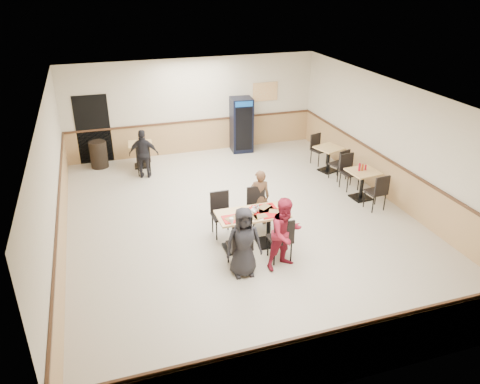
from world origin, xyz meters
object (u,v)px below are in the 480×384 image
object	(u,v)px
diner_woman_left	(244,242)
side_table_far	(329,155)
diner_man_opposite	(259,197)
diner_woman_right	(285,234)
trash_bin	(99,154)
back_table	(141,151)
pepsi_cooler	(242,125)
main_table	(252,224)
side_table_near	(362,180)
lone_diner	(144,154)

from	to	relation	value
diner_woman_left	side_table_far	xyz separation A→B (m)	(3.99, 4.14, -0.22)
diner_man_opposite	side_table_far	size ratio (longest dim) A/B	1.55
diner_woman_left	diner_woman_right	world-z (taller)	diner_woman_right
side_table_far	trash_bin	distance (m)	6.83
diner_woman_left	back_table	bearing A→B (deg)	105.34
pepsi_cooler	diner_woman_right	bearing A→B (deg)	-96.18
pepsi_cooler	trash_bin	bearing A→B (deg)	-174.95
trash_bin	diner_woman_right	bearing A→B (deg)	-63.45
main_table	diner_woman_right	world-z (taller)	diner_woman_right
side_table_near	diner_man_opposite	bearing A→B (deg)	-171.87
main_table	lone_diner	xyz separation A→B (m)	(-1.69, 4.44, 0.17)
diner_woman_left	side_table_near	size ratio (longest dim) A/B	1.84
side_table_near	side_table_far	xyz separation A→B (m)	(0.03, 1.91, -0.02)
diner_woman_left	side_table_near	world-z (taller)	diner_woman_left
main_table	diner_woman_left	bearing A→B (deg)	-117.90
side_table_near	side_table_far	bearing A→B (deg)	89.02
back_table	pepsi_cooler	world-z (taller)	pepsi_cooler
trash_bin	diner_man_opposite	bearing A→B (deg)	-54.32
side_table_far	diner_woman_right	bearing A→B (deg)	-127.03
diner_woman_right	lone_diner	world-z (taller)	diner_woman_right
lone_diner	side_table_near	xyz separation A→B (m)	(5.15, -3.11, -0.19)
side_table_near	diner_woman_right	bearing A→B (deg)	-144.10
side_table_near	lone_diner	bearing A→B (deg)	148.85
diner_woman_left	diner_woman_right	distance (m)	0.86
diner_woman_right	trash_bin	distance (m)	7.32
side_table_near	trash_bin	distance (m)	7.68
pepsi_cooler	side_table_far	bearing A→B (deg)	-47.71
lone_diner	pepsi_cooler	world-z (taller)	pepsi_cooler
main_table	trash_bin	world-z (taller)	trash_bin
diner_man_opposite	pepsi_cooler	bearing A→B (deg)	-93.82
pepsi_cooler	lone_diner	bearing A→B (deg)	-155.05
lone_diner	back_table	xyz separation A→B (m)	(0.00, 0.84, -0.21)
lone_diner	pepsi_cooler	xyz separation A→B (m)	(3.30, 1.23, 0.17)
diner_man_opposite	lone_diner	world-z (taller)	lone_diner
trash_bin	side_table_far	bearing A→B (deg)	-20.50
diner_man_opposite	pepsi_cooler	size ratio (longest dim) A/B	0.77
main_table	lone_diner	distance (m)	4.76
diner_man_opposite	lone_diner	xyz separation A→B (m)	(-2.18, 3.54, 0.03)
diner_woman_left	diner_man_opposite	size ratio (longest dim) A/B	1.07
diner_man_opposite	lone_diner	distance (m)	4.16
side_table_far	pepsi_cooler	bearing A→B (deg)	127.79
trash_bin	main_table	bearing A→B (deg)	-62.73
side_table_near	trash_bin	size ratio (longest dim) A/B	0.97
diner_woman_left	pepsi_cooler	size ratio (longest dim) A/B	0.82
diner_woman_right	side_table_far	world-z (taller)	diner_woman_right
diner_woman_right	diner_man_opposite	world-z (taller)	diner_woman_right
diner_woman_left	trash_bin	world-z (taller)	diner_woman_left
diner_man_opposite	side_table_near	bearing A→B (deg)	-162.47
main_table	side_table_near	world-z (taller)	main_table
main_table	lone_diner	world-z (taller)	lone_diner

